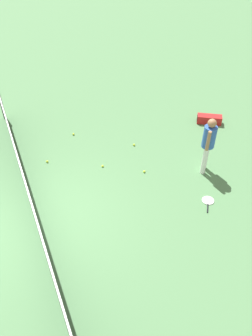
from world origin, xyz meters
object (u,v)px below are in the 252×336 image
Objects in this scene: tennis_ball_by_net at (144,171)px; tennis_ball_midcourt at (134,145)px; tennis_ball_stray_left at (103,166)px; tennis_ball_baseline at (47,161)px; player_near_side at (208,142)px; tennis_ball_near_player at (73,134)px; equipment_bag at (208,119)px; tennis_racket_near_player at (208,201)px.

tennis_ball_by_net and tennis_ball_midcourt have the same top height.
tennis_ball_baseline is at bearing 59.59° from tennis_ball_stray_left.
player_near_side is 2.45m from tennis_ball_midcourt.
player_near_side is at bearing -143.76° from tennis_ball_midcourt.
equipment_bag is (-1.11, -4.36, 0.11)m from tennis_ball_near_player.
equipment_bag is at bearing -33.42° from tennis_racket_near_player.
tennis_ball_baseline is (2.08, 3.98, -0.98)m from player_near_side.
tennis_ball_baseline is (-1.01, 1.10, 0.00)m from tennis_ball_near_player.
tennis_racket_near_player is 3.09m from tennis_ball_stray_left.
tennis_ball_near_player is 1.00× the size of tennis_ball_by_net.
tennis_ball_near_player is at bearing -47.31° from tennis_ball_baseline.
tennis_ball_stray_left is at bearing 40.73° from tennis_racket_near_player.
tennis_racket_near_player is at bearing 153.13° from player_near_side.
tennis_ball_stray_left is 4.11m from equipment_bag.
equipment_bag reaches higher than tennis_ball_stray_left.
player_near_side is 25.76× the size of tennis_ball_by_net.
tennis_ball_by_net is at bearing -152.56° from tennis_ball_near_player.
equipment_bag is at bearing -86.40° from tennis_ball_midcourt.
tennis_ball_by_net is 3.36m from equipment_bag.
tennis_ball_stray_left is at bearing 63.98° from player_near_side.
tennis_racket_near_player is 3.69m from equipment_bag.
tennis_ball_stray_left is at bearing -170.32° from tennis_ball_near_player.
player_near_side is at bearing -137.03° from tennis_ball_near_player.
tennis_ball_midcourt is 1.00× the size of tennis_ball_baseline.
tennis_ball_midcourt is 2.81m from equipment_bag.
tennis_ball_stray_left is (-0.83, -1.41, 0.00)m from tennis_ball_baseline.
tennis_ball_near_player is 1.49m from tennis_ball_baseline.
tennis_racket_near_player is 0.69× the size of equipment_bag.
tennis_ball_near_player is 4.50m from equipment_bag.
tennis_ball_baseline is 5.46m from equipment_bag.
equipment_bag is (0.18, -2.80, 0.11)m from tennis_ball_midcourt.
tennis_ball_near_player is at bearing 50.47° from tennis_ball_midcourt.
player_near_side reaches higher than tennis_racket_near_player.
equipment_bag reaches higher than tennis_ball_baseline.
tennis_racket_near_player is 4.67m from tennis_ball_baseline.
tennis_ball_by_net is 0.08× the size of equipment_bag.
tennis_ball_near_player is at bearing 27.44° from tennis_ball_by_net.
tennis_ball_near_player is at bearing 75.76° from equipment_bag.
tennis_ball_baseline reaches higher than tennis_racket_near_player.
tennis_ball_baseline is (0.27, 2.65, 0.00)m from tennis_ball_midcourt.
tennis_ball_midcourt is at bearing -95.83° from tennis_ball_baseline.
tennis_ball_midcourt and tennis_ball_stray_left have the same top height.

